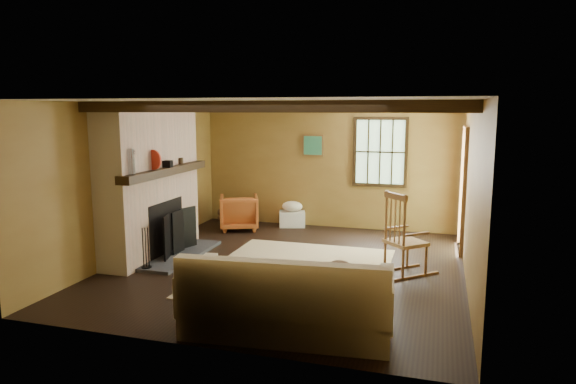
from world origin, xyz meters
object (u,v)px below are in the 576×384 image
(laundry_basket, at_px, (292,219))
(armchair, at_px, (239,212))
(sofa, at_px, (288,304))
(rocking_chair, at_px, (403,240))
(fireplace, at_px, (152,186))

(laundry_basket, height_order, armchair, armchair)
(sofa, relative_size, laundry_basket, 4.45)
(rocking_chair, height_order, armchair, rocking_chair)
(rocking_chair, bearing_deg, armchair, 16.95)
(rocking_chair, relative_size, laundry_basket, 2.36)
(armchair, bearing_deg, rocking_chair, 127.25)
(sofa, distance_m, armchair, 4.76)
(rocking_chair, height_order, laundry_basket, rocking_chair)
(rocking_chair, bearing_deg, fireplace, 49.08)
(fireplace, distance_m, sofa, 3.70)
(armchair, bearing_deg, sofa, 95.65)
(rocking_chair, relative_size, sofa, 0.53)
(fireplace, distance_m, laundry_basket, 3.14)
(laundry_basket, bearing_deg, rocking_chair, -46.26)
(rocking_chair, xyz_separation_m, laundry_basket, (-2.32, 2.43, -0.35))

